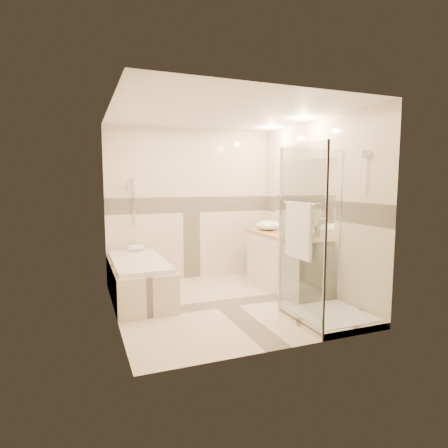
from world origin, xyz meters
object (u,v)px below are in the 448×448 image
object	(u,v)px
shower_enclosure	(320,278)
vessel_sink_near	(268,225)
amenity_bottle_a	(291,230)
vanity	(286,262)
amenity_bottle_b	(287,229)
vessel_sink_far	(299,231)
bathtub	(139,277)

from	to	relation	value
shower_enclosure	vessel_sink_near	world-z (taller)	shower_enclosure
shower_enclosure	amenity_bottle_a	xyz separation A→B (m)	(0.27, 1.11, 0.43)
vanity	amenity_bottle_a	xyz separation A→B (m)	(-0.02, -0.16, 0.51)
vanity	shower_enclosure	bearing A→B (deg)	-102.97
vanity	shower_enclosure	world-z (taller)	shower_enclosure
amenity_bottle_a	amenity_bottle_b	bearing A→B (deg)	90.00
vessel_sink_near	vessel_sink_far	bearing A→B (deg)	-90.00
shower_enclosure	vessel_sink_far	xyz separation A→B (m)	(0.27, 0.89, 0.43)
amenity_bottle_b	amenity_bottle_a	bearing A→B (deg)	-90.00
bathtub	amenity_bottle_a	distance (m)	2.28
vessel_sink_near	vessel_sink_far	size ratio (longest dim) A/B	0.91
bathtub	amenity_bottle_b	distance (m)	2.26
bathtub	vanity	world-z (taller)	vanity
vanity	vessel_sink_near	distance (m)	0.73
vanity	vessel_sink_far	world-z (taller)	vessel_sink_far
shower_enclosure	vessel_sink_near	xyz separation A→B (m)	(0.27, 1.80, 0.43)
vanity	vessel_sink_far	bearing A→B (deg)	-92.99
amenity_bottle_a	amenity_bottle_b	distance (m)	0.11
vessel_sink_far	vessel_sink_near	bearing A→B (deg)	90.00
vanity	amenity_bottle_b	world-z (taller)	amenity_bottle_b
bathtub	amenity_bottle_b	bearing A→B (deg)	-10.69
bathtub	amenity_bottle_b	size ratio (longest dim) A/B	9.91
shower_enclosure	amenity_bottle_b	distance (m)	1.32
bathtub	amenity_bottle_a	bearing A→B (deg)	-13.51
bathtub	amenity_bottle_a	size ratio (longest dim) A/B	9.89
vessel_sink_near	amenity_bottle_a	world-z (taller)	amenity_bottle_a
shower_enclosure	amenity_bottle_a	world-z (taller)	shower_enclosure
shower_enclosure	amenity_bottle_b	xyz separation A→B (m)	(0.27, 1.22, 0.43)
vessel_sink_far	amenity_bottle_a	xyz separation A→B (m)	(0.00, 0.22, -0.00)
amenity_bottle_a	vessel_sink_far	bearing A→B (deg)	-90.00
vessel_sink_near	amenity_bottle_a	distance (m)	0.69
amenity_bottle_b	vessel_sink_near	bearing A→B (deg)	90.00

